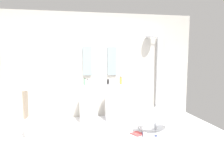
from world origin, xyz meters
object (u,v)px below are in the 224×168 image
at_px(pedestal_sink_left, 88,102).
at_px(soap_bottle_grey, 87,82).
at_px(pedestal_sink_right, 114,102).
at_px(soap_bottle_black, 108,82).
at_px(soap_bottle_white, 86,82).
at_px(soap_bottle_amber, 121,81).
at_px(magazine_navy, 149,134).
at_px(lounge_chair, 155,115).
at_px(shower_column, 159,74).
at_px(soap_bottle_green, 84,82).
at_px(magazine_red, 137,134).
at_px(towel_rack, 24,105).
at_px(coffee_mug, 145,136).

bearing_deg(pedestal_sink_left, soap_bottle_grey, -98.48).
height_order(pedestal_sink_right, soap_bottle_black, soap_bottle_black).
height_order(soap_bottle_white, soap_bottle_amber, soap_bottle_amber).
relative_size(magazine_navy, soap_bottle_grey, 1.69).
xyz_separation_m(lounge_chair, soap_bottle_grey, (-1.30, 0.84, 0.58)).
bearing_deg(shower_column, lounge_chair, -113.78).
relative_size(lounge_chair, soap_bottle_green, 6.22).
bearing_deg(shower_column, soap_bottle_black, -167.40).
bearing_deg(lounge_chair, pedestal_sink_right, 123.57).
distance_m(lounge_chair, magazine_red, 0.52).
xyz_separation_m(lounge_chair, towel_rack, (-2.46, 0.03, 0.28)).
bearing_deg(soap_bottle_grey, lounge_chair, -32.90).
height_order(pedestal_sink_left, pedestal_sink_right, same).
distance_m(shower_column, soap_bottle_grey, 1.94).
distance_m(lounge_chair, soap_bottle_amber, 1.25).
distance_m(lounge_chair, soap_bottle_black, 1.41).
bearing_deg(soap_bottle_grey, coffee_mug, -48.18).
xyz_separation_m(coffee_mug, soap_bottle_green, (-1.07, 1.16, 0.89)).
relative_size(pedestal_sink_right, soap_bottle_black, 7.19).
bearing_deg(magazine_navy, magazine_red, 171.46).
bearing_deg(towel_rack, soap_bottle_amber, 25.65).
xyz_separation_m(pedestal_sink_right, soap_bottle_white, (-0.68, -0.11, 0.49)).
height_order(pedestal_sink_right, soap_bottle_grey, soap_bottle_grey).
bearing_deg(soap_bottle_green, pedestal_sink_right, 9.39).
distance_m(magazine_navy, soap_bottle_amber, 1.48).
bearing_deg(soap_bottle_amber, shower_column, 17.45).
distance_m(pedestal_sink_right, soap_bottle_grey, 0.82).
bearing_deg(pedestal_sink_right, soap_bottle_white, -170.59).
bearing_deg(soap_bottle_white, pedestal_sink_left, 62.55).
height_order(lounge_chair, coffee_mug, lounge_chair).
bearing_deg(magazine_red, soap_bottle_white, 104.79).
distance_m(pedestal_sink_left, magazine_red, 1.45).
height_order(lounge_chair, soap_bottle_amber, soap_bottle_amber).
bearing_deg(pedestal_sink_left, lounge_chair, -37.89).
bearing_deg(coffee_mug, soap_bottle_amber, 99.49).
height_order(pedestal_sink_right, towel_rack, pedestal_sink_right).
xyz_separation_m(shower_column, magazine_navy, (-0.75, -1.45, -1.05)).
bearing_deg(pedestal_sink_right, pedestal_sink_left, 180.00).
relative_size(magazine_red, soap_bottle_grey, 1.33).
distance_m(pedestal_sink_right, magazine_red, 1.18).
height_order(soap_bottle_white, soap_bottle_green, soap_bottle_green).
height_order(shower_column, magazine_navy, shower_column).
bearing_deg(coffee_mug, lounge_chair, 42.68).
height_order(magazine_red, soap_bottle_white, soap_bottle_white).
distance_m(pedestal_sink_left, soap_bottle_black, 0.67).
xyz_separation_m(magazine_navy, coffee_mug, (-0.13, -0.13, 0.03)).
bearing_deg(soap_bottle_black, pedestal_sink_right, -0.38).
bearing_deg(magazine_red, lounge_chair, -20.55).
bearing_deg(pedestal_sink_right, towel_rack, -151.74).
distance_m(pedestal_sink_left, soap_bottle_green, 0.52).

